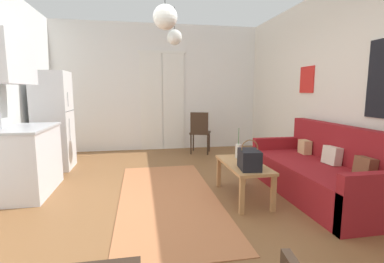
{
  "coord_description": "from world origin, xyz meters",
  "views": [
    {
      "loc": [
        -0.44,
        -3.17,
        1.36
      ],
      "look_at": [
        0.36,
        1.15,
        0.72
      ],
      "focal_mm": 26.28,
      "sensor_mm": 36.0,
      "label": 1
    }
  ],
  "objects_px": {
    "refrigerator": "(53,121)",
    "pendant_lamp_near": "(165,17)",
    "coffee_table": "(243,168)",
    "accent_chair": "(200,130)",
    "couch": "(322,174)",
    "pendant_lamp_far": "(175,37)",
    "bamboo_vase": "(238,151)",
    "handbag": "(249,159)"
  },
  "relations": [
    {
      "from": "bamboo_vase",
      "to": "handbag",
      "type": "bearing_deg",
      "value": -96.68
    },
    {
      "from": "couch",
      "to": "coffee_table",
      "type": "height_order",
      "value": "couch"
    },
    {
      "from": "refrigerator",
      "to": "pendant_lamp_near",
      "type": "bearing_deg",
      "value": -48.91
    },
    {
      "from": "refrigerator",
      "to": "pendant_lamp_far",
      "type": "distance_m",
      "value": 2.58
    },
    {
      "from": "coffee_table",
      "to": "pendant_lamp_near",
      "type": "relative_size",
      "value": 1.2
    },
    {
      "from": "handbag",
      "to": "pendant_lamp_far",
      "type": "relative_size",
      "value": 0.53
    },
    {
      "from": "pendant_lamp_far",
      "to": "bamboo_vase",
      "type": "bearing_deg",
      "value": -69.0
    },
    {
      "from": "couch",
      "to": "handbag",
      "type": "bearing_deg",
      "value": -170.98
    },
    {
      "from": "couch",
      "to": "refrigerator",
      "type": "distance_m",
      "value": 4.31
    },
    {
      "from": "refrigerator",
      "to": "bamboo_vase",
      "type": "bearing_deg",
      "value": -30.28
    },
    {
      "from": "handbag",
      "to": "accent_chair",
      "type": "xyz_separation_m",
      "value": [
        0.03,
        2.86,
        -0.06
      ]
    },
    {
      "from": "bamboo_vase",
      "to": "pendant_lamp_near",
      "type": "xyz_separation_m",
      "value": [
        -1.01,
        -0.41,
        1.59
      ]
    },
    {
      "from": "couch",
      "to": "accent_chair",
      "type": "distance_m",
      "value": 2.89
    },
    {
      "from": "coffee_table",
      "to": "refrigerator",
      "type": "relative_size",
      "value": 0.59
    },
    {
      "from": "pendant_lamp_near",
      "to": "pendant_lamp_far",
      "type": "relative_size",
      "value": 1.26
    },
    {
      "from": "pendant_lamp_near",
      "to": "refrigerator",
      "type": "bearing_deg",
      "value": 131.09
    },
    {
      "from": "accent_chair",
      "to": "handbag",
      "type": "bearing_deg",
      "value": 108.89
    },
    {
      "from": "bamboo_vase",
      "to": "accent_chair",
      "type": "height_order",
      "value": "accent_chair"
    },
    {
      "from": "couch",
      "to": "coffee_table",
      "type": "xyz_separation_m",
      "value": [
        -1.04,
        0.1,
        0.11
      ]
    },
    {
      "from": "couch",
      "to": "coffee_table",
      "type": "relative_size",
      "value": 2.09
    },
    {
      "from": "coffee_table",
      "to": "bamboo_vase",
      "type": "distance_m",
      "value": 0.33
    },
    {
      "from": "handbag",
      "to": "accent_chair",
      "type": "distance_m",
      "value": 2.86
    },
    {
      "from": "coffee_table",
      "to": "bamboo_vase",
      "type": "bearing_deg",
      "value": 83.67
    },
    {
      "from": "refrigerator",
      "to": "couch",
      "type": "bearing_deg",
      "value": -27.86
    },
    {
      "from": "handbag",
      "to": "pendant_lamp_far",
      "type": "bearing_deg",
      "value": 104.61
    },
    {
      "from": "bamboo_vase",
      "to": "accent_chair",
      "type": "xyz_separation_m",
      "value": [
        -0.04,
        2.31,
        -0.04
      ]
    },
    {
      "from": "bamboo_vase",
      "to": "refrigerator",
      "type": "bearing_deg",
      "value": 149.72
    },
    {
      "from": "accent_chair",
      "to": "couch",
      "type": "bearing_deg",
      "value": 130.71
    },
    {
      "from": "couch",
      "to": "pendant_lamp_far",
      "type": "distance_m",
      "value": 3.34
    },
    {
      "from": "pendant_lamp_near",
      "to": "coffee_table",
      "type": "bearing_deg",
      "value": 7.24
    },
    {
      "from": "pendant_lamp_near",
      "to": "pendant_lamp_far",
      "type": "xyz_separation_m",
      "value": [
        0.36,
        2.09,
        0.18
      ]
    },
    {
      "from": "refrigerator",
      "to": "pendant_lamp_near",
      "type": "distance_m",
      "value": 2.98
    },
    {
      "from": "coffee_table",
      "to": "handbag",
      "type": "distance_m",
      "value": 0.33
    },
    {
      "from": "handbag",
      "to": "pendant_lamp_near",
      "type": "xyz_separation_m",
      "value": [
        -0.94,
        0.15,
        1.56
      ]
    },
    {
      "from": "coffee_table",
      "to": "accent_chair",
      "type": "distance_m",
      "value": 2.59
    },
    {
      "from": "handbag",
      "to": "pendant_lamp_near",
      "type": "height_order",
      "value": "pendant_lamp_near"
    },
    {
      "from": "bamboo_vase",
      "to": "refrigerator",
      "type": "distance_m",
      "value": 3.22
    },
    {
      "from": "handbag",
      "to": "accent_chair",
      "type": "relative_size",
      "value": 0.39
    },
    {
      "from": "accent_chair",
      "to": "coffee_table",
      "type": "bearing_deg",
      "value": 109.58
    },
    {
      "from": "accent_chair",
      "to": "pendant_lamp_near",
      "type": "xyz_separation_m",
      "value": [
        -0.97,
        -2.71,
        1.63
      ]
    },
    {
      "from": "couch",
      "to": "accent_chair",
      "type": "relative_size",
      "value": 2.31
    },
    {
      "from": "handbag",
      "to": "couch",
      "type": "bearing_deg",
      "value": 9.02
    }
  ]
}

